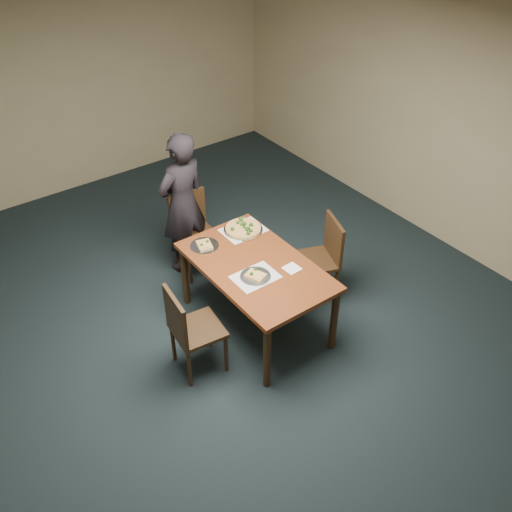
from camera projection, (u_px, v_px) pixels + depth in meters
ground at (248, 357)px, 5.37m from camera, size 8.00×8.00×0.00m
room_shell at (246, 200)px, 4.32m from camera, size 8.00×8.00×8.00m
dining_table at (256, 272)px, 5.35m from camera, size 0.90×1.50×0.75m
chair_far at (193, 228)px, 6.19m from camera, size 0.46×0.46×0.91m
chair_left at (189, 327)px, 4.96m from camera, size 0.47×0.47×0.91m
chair_right at (322, 255)px, 5.80m from camera, size 0.54×0.54×0.91m
diner at (183, 204)px, 6.03m from camera, size 0.64×0.47×1.61m
placemat_main at (243, 230)px, 5.74m from camera, size 0.42×0.32×0.00m
placemat_near at (255, 277)px, 5.15m from camera, size 0.40×0.30×0.00m
pizza_pan at (243, 228)px, 5.73m from camera, size 0.40×0.40×0.08m
slice_plate_near at (255, 276)px, 5.14m from camera, size 0.28×0.28×0.06m
slice_plate_far at (204, 245)px, 5.52m from camera, size 0.28×0.28×0.06m
napkin at (292, 268)px, 5.24m from camera, size 0.15×0.15×0.01m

